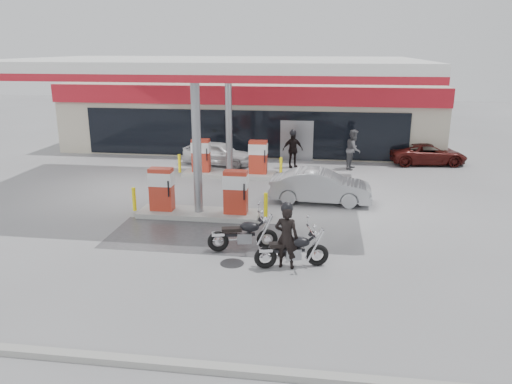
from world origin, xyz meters
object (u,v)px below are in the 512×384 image
(main_motorcycle, at_px, (293,251))
(biker_main, at_px, (286,237))
(sedan_white, at_px, (218,153))
(parked_car_left, at_px, (158,138))
(pump_island_far, at_px, (229,162))
(biker_walking, at_px, (293,150))
(attendant, at_px, (354,149))
(pump_island_near, at_px, (199,198))
(parked_motorcycle, at_px, (244,235))
(parked_car_right, at_px, (428,154))
(hatchback_silver, at_px, (320,186))

(main_motorcycle, xyz_separation_m, biker_main, (-0.19, -0.05, 0.43))
(sedan_white, distance_m, parked_car_left, 5.84)
(pump_island_far, bearing_deg, biker_main, -70.38)
(main_motorcycle, xyz_separation_m, parked_car_left, (-9.34, 15.87, 0.19))
(parked_car_left, height_order, biker_walking, biker_walking)
(sedan_white, bearing_deg, biker_main, -149.89)
(main_motorcycle, bearing_deg, attendant, 65.06)
(pump_island_near, distance_m, biker_main, 5.40)
(parked_motorcycle, relative_size, biker_walking, 1.15)
(pump_island_near, height_order, parked_car_right, pump_island_near)
(biker_main, distance_m, sedan_white, 13.08)
(hatchback_silver, bearing_deg, parked_car_right, -33.56)
(parked_car_right, relative_size, biker_walking, 2.15)
(main_motorcycle, distance_m, biker_walking, 12.22)
(main_motorcycle, distance_m, parked_car_right, 15.31)
(main_motorcycle, xyz_separation_m, attendant, (2.23, 12.34, 0.52))
(attendant, xyz_separation_m, biker_walking, (-3.10, -0.15, -0.08))
(biker_main, xyz_separation_m, attendant, (2.42, 12.39, 0.10))
(parked_motorcycle, xyz_separation_m, sedan_white, (-3.23, 11.18, 0.14))
(parked_car_left, bearing_deg, attendant, -84.33)
(sedan_white, height_order, hatchback_silver, hatchback_silver)
(main_motorcycle, distance_m, sedan_white, 13.10)
(hatchback_silver, xyz_separation_m, parked_car_left, (-10.00, 9.56, 0.01))
(attendant, xyz_separation_m, parked_car_right, (4.00, 1.65, -0.46))
(main_motorcycle, xyz_separation_m, hatchback_silver, (0.67, 6.31, 0.18))
(biker_main, relative_size, biker_walking, 0.98)
(parked_car_right, height_order, biker_walking, biker_walking)
(pump_island_far, height_order, sedan_white, pump_island_far)
(parked_car_right, xyz_separation_m, biker_walking, (-7.10, -1.80, 0.38))
(biker_main, xyz_separation_m, parked_motorcycle, (-1.39, 1.05, -0.42))
(parked_motorcycle, relative_size, sedan_white, 0.58)
(biker_main, xyz_separation_m, parked_car_left, (-9.14, 15.93, -0.24))
(main_motorcycle, distance_m, attendant, 12.55)
(attendant, bearing_deg, biker_main, -177.04)
(parked_car_right, bearing_deg, hatchback_silver, 136.82)
(pump_island_near, height_order, pump_island_far, same)
(main_motorcycle, height_order, biker_main, biker_main)
(pump_island_far, xyz_separation_m, parked_car_right, (10.00, 4.00, -0.15))
(attendant, height_order, biker_walking, attendant)
(main_motorcycle, bearing_deg, parked_motorcycle, 132.94)
(biker_walking, bearing_deg, parked_motorcycle, -117.19)
(attendant, height_order, parked_car_left, attendant)
(biker_main, xyz_separation_m, sedan_white, (-4.61, 12.24, -0.28))
(main_motorcycle, bearing_deg, biker_walking, 79.39)
(pump_island_near, bearing_deg, parked_car_left, 115.09)
(main_motorcycle, relative_size, parked_car_left, 0.45)
(parked_motorcycle, bearing_deg, sedan_white, 91.57)
(parked_car_right, bearing_deg, main_motorcycle, 148.75)
(pump_island_near, bearing_deg, pump_island_far, 90.00)
(main_motorcycle, relative_size, sedan_white, 0.57)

